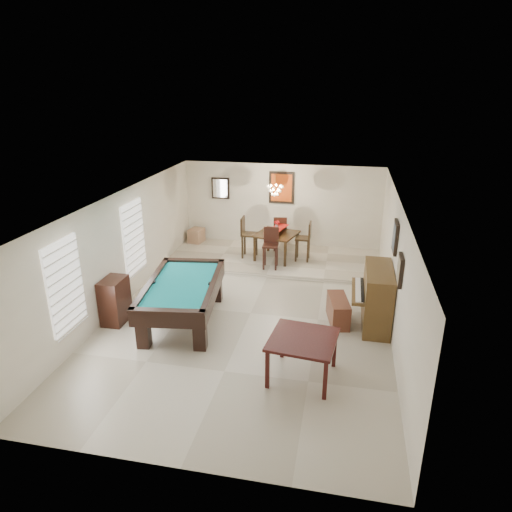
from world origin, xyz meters
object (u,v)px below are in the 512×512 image
(dining_table, at_px, (276,244))
(dining_chair_east, at_px, (303,241))
(apothecary_chest, at_px, (115,301))
(flower_vase, at_px, (277,225))
(upright_piano, at_px, (370,297))
(chandelier, at_px, (275,187))
(dining_chair_west, at_px, (250,237))
(dining_chair_north, at_px, (280,233))
(piano_bench, at_px, (338,310))
(pool_table, at_px, (183,303))
(corner_bench, at_px, (196,235))
(square_table, at_px, (302,357))
(dining_chair_south, at_px, (270,249))

(dining_table, relative_size, dining_chair_east, 0.95)
(apothecary_chest, relative_size, flower_vase, 3.97)
(upright_piano, xyz_separation_m, chandelier, (-2.56, 3.14, 1.57))
(apothecary_chest, xyz_separation_m, dining_chair_west, (2.05, 4.10, 0.21))
(dining_chair_north, bearing_deg, dining_chair_east, 128.76)
(apothecary_chest, distance_m, chandelier, 5.25)
(dining_chair_north, relative_size, dining_chair_west, 0.90)
(piano_bench, xyz_separation_m, apothecary_chest, (-4.68, -0.95, 0.23))
(flower_vase, relative_size, dining_chair_east, 0.22)
(dining_chair_west, bearing_deg, dining_chair_north, -46.01)
(pool_table, relative_size, dining_chair_north, 2.53)
(upright_piano, relative_size, apothecary_chest, 1.53)
(flower_vase, bearing_deg, pool_table, -110.17)
(flower_vase, bearing_deg, apothecary_chest, -124.41)
(dining_table, distance_m, dining_chair_north, 0.76)
(corner_bench, bearing_deg, square_table, -57.29)
(dining_chair_north, xyz_separation_m, dining_chair_east, (0.75, -0.73, 0.03))
(apothecary_chest, bearing_deg, piano_bench, 11.46)
(corner_bench, bearing_deg, pool_table, -74.81)
(piano_bench, distance_m, dining_chair_north, 4.36)
(dining_chair_north, distance_m, corner_bench, 2.71)
(upright_piano, distance_m, corner_bench, 6.59)
(dining_chair_north, bearing_deg, apothecary_chest, 52.74)
(pool_table, distance_m, dining_chair_south, 3.39)
(dining_chair_north, xyz_separation_m, dining_chair_west, (-0.77, -0.77, 0.06))
(dining_chair_west, bearing_deg, pool_table, 169.43)
(apothecary_chest, bearing_deg, dining_chair_west, 63.45)
(apothecary_chest, bearing_deg, corner_bench, 88.52)
(apothecary_chest, xyz_separation_m, dining_chair_north, (2.82, 4.88, 0.15))
(piano_bench, relative_size, dining_chair_west, 0.82)
(square_table, height_order, apothecary_chest, apothecary_chest)
(piano_bench, bearing_deg, pool_table, -168.69)
(dining_chair_north, distance_m, chandelier, 1.72)
(piano_bench, distance_m, apothecary_chest, 4.78)
(square_table, height_order, dining_table, dining_table)
(flower_vase, bearing_deg, square_table, -76.21)
(dining_table, xyz_separation_m, dining_chair_east, (0.74, 0.03, 0.12))
(square_table, distance_m, dining_table, 5.47)
(dining_chair_south, distance_m, corner_bench, 3.14)
(apothecary_chest, relative_size, dining_chair_north, 0.94)
(flower_vase, relative_size, dining_chair_west, 0.21)
(dining_chair_west, bearing_deg, square_table, -159.69)
(pool_table, distance_m, corner_bench, 4.92)
(dining_table, relative_size, flower_vase, 4.24)
(dining_table, bearing_deg, apothecary_chest, -124.41)
(square_table, relative_size, corner_bench, 2.33)
(piano_bench, xyz_separation_m, dining_chair_north, (-1.86, 3.93, 0.38))
(dining_chair_south, bearing_deg, square_table, -77.30)
(dining_chair_south, bearing_deg, corner_bench, 144.24)
(apothecary_chest, xyz_separation_m, dining_table, (2.83, 4.13, 0.06))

